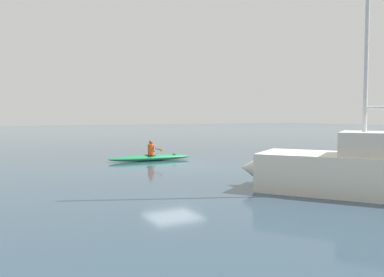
{
  "coord_description": "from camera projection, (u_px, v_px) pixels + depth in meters",
  "views": [
    {
      "loc": [
        8.28,
        16.97,
        2.38
      ],
      "look_at": [
        0.64,
        3.04,
        1.45
      ],
      "focal_mm": 37.25,
      "sensor_mm": 36.0,
      "label": 1
    }
  ],
  "objects": [
    {
      "name": "kayak",
      "position": [
        150.0,
        158.0,
        20.8
      ],
      "size": [
        4.48,
        1.03,
        0.31
      ],
      "color": "#19723F",
      "rests_on": "ground"
    },
    {
      "name": "kayaker",
      "position": [
        151.0,
        149.0,
        20.8
      ],
      "size": [
        0.49,
        2.38,
        0.77
      ],
      "color": "#E04C14",
      "rests_on": "kayak"
    },
    {
      "name": "sailboat_end_of_pier",
      "position": [
        380.0,
        170.0,
        11.68
      ],
      "size": [
        6.01,
        7.62,
        10.67
      ],
      "color": "silver",
      "rests_on": "ground"
    },
    {
      "name": "ground_plane",
      "position": [
        173.0,
        165.0,
        18.97
      ],
      "size": [
        160.0,
        160.0,
        0.0
      ],
      "primitive_type": "plane",
      "color": "#283D4C"
    }
  ]
}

